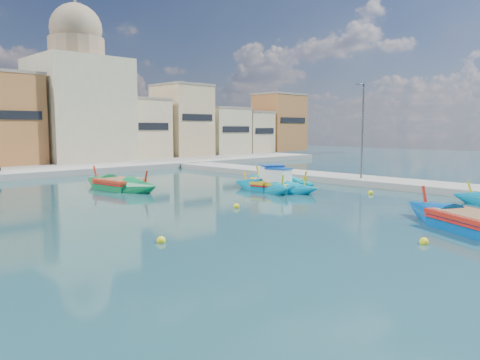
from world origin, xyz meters
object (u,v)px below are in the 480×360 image
quay_street_lamp (362,130)px  luzzu_cyan_mid (280,183)px  luzzu_blue_south (476,226)px  luzzu_green (119,186)px  luzzu_blue_cabin (274,187)px  church_block (79,95)px  luzzu_turquoise_cabin (269,184)px

quay_street_lamp → luzzu_cyan_mid: size_ratio=0.96×
quay_street_lamp → luzzu_blue_south: (-11.55, -12.85, -4.04)m
quay_street_lamp → luzzu_cyan_mid: (-5.37, 3.90, -4.08)m
luzzu_cyan_mid → luzzu_green: luzzu_green is taller
quay_street_lamp → luzzu_green: (-15.52, 10.63, -4.04)m
luzzu_blue_cabin → luzzu_green: luzzu_blue_cabin is taller
church_block → luzzu_blue_cabin: size_ratio=2.54×
quay_street_lamp → luzzu_blue_south: 17.74m
luzzu_green → luzzu_blue_south: size_ratio=0.91×
quay_street_lamp → church_block: bearing=102.3°
church_block → luzzu_blue_south: size_ratio=1.96×
church_block → quay_street_lamp: (7.44, -34.00, -4.07)m
luzzu_blue_cabin → luzzu_blue_south: luzzu_blue_cabin is taller
luzzu_turquoise_cabin → luzzu_blue_south: bearing=-104.7°
church_block → luzzu_blue_cabin: 32.91m
luzzu_turquoise_cabin → luzzu_blue_south: 16.60m
luzzu_blue_south → luzzu_blue_cabin: bearing=76.7°
luzzu_cyan_mid → luzzu_blue_south: 17.86m
luzzu_blue_cabin → luzzu_cyan_mid: luzzu_blue_cabin is taller
quay_street_lamp → luzzu_cyan_mid: 7.79m
luzzu_turquoise_cabin → luzzu_green: (-8.19, 7.42, -0.05)m
luzzu_turquoise_cabin → luzzu_blue_south: luzzu_turquoise_cabin is taller
luzzu_blue_cabin → luzzu_green: (-7.51, 8.52, -0.02)m
church_block → luzzu_blue_south: church_block is taller
luzzu_cyan_mid → luzzu_green: bearing=146.5°
church_block → luzzu_green: size_ratio=2.15×
luzzu_turquoise_cabin → luzzu_blue_cabin: 1.30m
church_block → luzzu_blue_south: 47.72m
quay_street_lamp → luzzu_blue_cabin: (-8.01, 2.10, -4.02)m
church_block → luzzu_blue_south: (-4.11, -46.85, -8.11)m
luzzu_turquoise_cabin → luzzu_cyan_mid: 2.09m
quay_street_lamp → luzzu_turquoise_cabin: 8.94m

